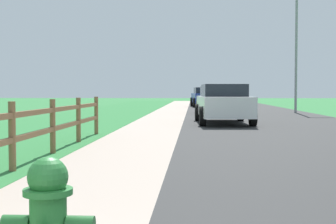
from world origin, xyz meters
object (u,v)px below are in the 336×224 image
(parked_suv_white, at_px, (223,103))
(parked_car_silver, at_px, (216,100))
(street_lamp, at_px, (298,41))
(parked_car_blue, at_px, (206,97))

(parked_suv_white, height_order, parked_car_silver, parked_car_silver)
(parked_car_silver, distance_m, street_lamp, 5.72)
(street_lamp, bearing_deg, parked_car_blue, 115.62)
(parked_car_silver, height_order, parked_car_blue, parked_car_blue)
(parked_suv_white, height_order, street_lamp, street_lamp)
(parked_suv_white, xyz_separation_m, street_lamp, (4.72, 9.30, 3.26))
(parked_suv_white, distance_m, street_lamp, 10.93)
(parked_car_silver, relative_size, parked_car_blue, 1.08)
(parked_suv_white, xyz_separation_m, parked_car_blue, (-0.21, 19.57, 0.03))
(parked_car_silver, distance_m, parked_car_blue, 10.99)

